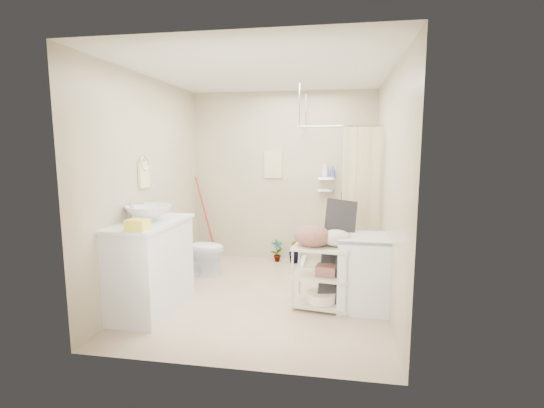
{
  "coord_description": "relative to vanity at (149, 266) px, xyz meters",
  "views": [
    {
      "loc": [
        0.85,
        -4.45,
        1.78
      ],
      "look_at": [
        0.05,
        0.25,
        1.08
      ],
      "focal_mm": 26.0,
      "sensor_mm": 36.0,
      "label": 1
    }
  ],
  "objects": [
    {
      "name": "wall_left",
      "position": [
        -0.24,
        0.6,
        0.81
      ],
      "size": [
        0.04,
        3.2,
        2.6
      ],
      "primitive_type": "cube",
      "color": "#B8AD8F",
      "rests_on": "ground"
    },
    {
      "name": "floor_basket",
      "position": [
        0.1,
        -0.39,
        -0.42
      ],
      "size": [
        0.31,
        0.27,
        0.14
      ],
      "primitive_type": "cube",
      "rotation": [
        0.0,
        0.0,
        -0.38
      ],
      "color": "yellow",
      "rests_on": "ground"
    },
    {
      "name": "shampoo_bottle_b",
      "position": [
        1.92,
        2.11,
        0.91
      ],
      "size": [
        0.08,
        0.08,
        0.15
      ],
      "primitive_type": "imported",
      "rotation": [
        0.0,
        0.0,
        -0.17
      ],
      "color": "#354B9D",
      "rests_on": "shower"
    },
    {
      "name": "floor",
      "position": [
        1.16,
        0.6,
        -0.49
      ],
      "size": [
        3.2,
        3.2,
        0.0
      ],
      "primitive_type": "plane",
      "color": "#BFAB8F",
      "rests_on": "ground"
    },
    {
      "name": "wall_front",
      "position": [
        1.16,
        -1.0,
        0.81
      ],
      "size": [
        2.8,
        0.04,
        2.6
      ],
      "primitive_type": "cube",
      "color": "#B8AD8F",
      "rests_on": "ground"
    },
    {
      "name": "toilet",
      "position": [
        0.12,
        1.24,
        -0.13
      ],
      "size": [
        0.7,
        0.4,
        0.72
      ],
      "primitive_type": "imported",
      "rotation": [
        0.0,
        0.0,
        1.57
      ],
      "color": "silver",
      "rests_on": "ground"
    },
    {
      "name": "wall_right",
      "position": [
        2.56,
        0.6,
        0.81
      ],
      "size": [
        0.04,
        3.2,
        2.6
      ],
      "primitive_type": "cube",
      "color": "#B8AD8F",
      "rests_on": "ground"
    },
    {
      "name": "potted_plant_b",
      "position": [
        1.38,
        1.98,
        -0.31
      ],
      "size": [
        0.24,
        0.21,
        0.37
      ],
      "primitive_type": "imported",
      "rotation": [
        0.0,
        0.0,
        -0.28
      ],
      "color": "brown",
      "rests_on": "ground"
    },
    {
      "name": "laundry_rack",
      "position": [
        1.85,
        0.33,
        -0.07
      ],
      "size": [
        0.66,
        0.44,
        0.85
      ],
      "primitive_type": null,
      "rotation": [
        0.0,
        0.0,
        -0.14
      ],
      "color": "beige",
      "rests_on": "ground"
    },
    {
      "name": "ceiling",
      "position": [
        1.16,
        0.6,
        2.11
      ],
      "size": [
        2.8,
        3.2,
        0.04
      ],
      "primitive_type": "cube",
      "color": "silver",
      "rests_on": "ground"
    },
    {
      "name": "shampoo_bottle_a",
      "position": [
        1.81,
        2.13,
        0.94
      ],
      "size": [
        0.1,
        0.1,
        0.23
      ],
      "primitive_type": "imported",
      "rotation": [
        0.0,
        0.0,
        0.07
      ],
      "color": "white",
      "rests_on": "shower"
    },
    {
      "name": "sink",
      "position": [
        0.01,
        0.04,
        0.58
      ],
      "size": [
        0.52,
        0.52,
        0.17
      ],
      "primitive_type": "imported",
      "rotation": [
        0.0,
        0.0,
        0.07
      ],
      "color": "silver",
      "rests_on": "vanity"
    },
    {
      "name": "washing_machine",
      "position": [
        2.3,
        0.43,
        -0.08
      ],
      "size": [
        0.56,
        0.58,
        0.81
      ],
      "primitive_type": "cube",
      "rotation": [
        0.0,
        0.0,
        -0.01
      ],
      "color": "silver",
      "rests_on": "ground"
    },
    {
      "name": "shower",
      "position": [
        2.01,
        1.65,
        0.56
      ],
      "size": [
        1.1,
        1.1,
        2.1
      ],
      "primitive_type": null,
      "color": "white",
      "rests_on": "ground"
    },
    {
      "name": "ironing_board",
      "position": [
        2.02,
        0.49,
        0.12
      ],
      "size": [
        0.36,
        0.16,
        1.23
      ],
      "primitive_type": null,
      "rotation": [
        0.0,
        0.0,
        0.19
      ],
      "color": "black",
      "rests_on": "ground"
    },
    {
      "name": "towel_ring",
      "position": [
        -0.22,
        0.4,
        0.98
      ],
      "size": [
        0.04,
        0.22,
        0.34
      ],
      "primitive_type": null,
      "color": "#F5E896",
      "rests_on": "wall_left"
    },
    {
      "name": "hanging_towel",
      "position": [
        1.01,
        2.18,
        1.01
      ],
      "size": [
        0.28,
        0.03,
        0.42
      ],
      "primitive_type": "cube",
      "color": "beige",
      "rests_on": "wall_back"
    },
    {
      "name": "counter_basket",
      "position": [
        0.13,
        -0.45,
        0.55
      ],
      "size": [
        0.2,
        0.16,
        0.11
      ],
      "primitive_type": "cube",
      "rotation": [
        0.0,
        0.0,
        -0.05
      ],
      "color": "yellow",
      "rests_on": "vanity"
    },
    {
      "name": "tp_holder",
      "position": [
        -0.2,
        0.65,
        0.23
      ],
      "size": [
        0.08,
        0.12,
        0.14
      ],
      "primitive_type": null,
      "color": "white",
      "rests_on": "wall_left"
    },
    {
      "name": "mop",
      "position": [
        -0.11,
        2.11,
        0.16
      ],
      "size": [
        0.15,
        0.15,
        1.3
      ],
      "primitive_type": null,
      "rotation": [
        0.0,
        0.0,
        -0.21
      ],
      "color": "red",
      "rests_on": "ground"
    },
    {
      "name": "vanity",
      "position": [
        0.0,
        0.0,
        0.0
      ],
      "size": [
        0.66,
        1.13,
        0.98
      ],
      "primitive_type": "cube",
      "rotation": [
        0.0,
        0.0,
        -0.03
      ],
      "color": "silver",
      "rests_on": "ground"
    },
    {
      "name": "potted_plant_a",
      "position": [
        1.1,
        2.01,
        -0.32
      ],
      "size": [
        0.22,
        0.21,
        0.35
      ],
      "primitive_type": "imported",
      "rotation": [
        0.0,
        0.0,
        0.63
      ],
      "color": "brown",
      "rests_on": "ground"
    },
    {
      "name": "wall_back",
      "position": [
        1.16,
        2.2,
        0.81
      ],
      "size": [
        2.8,
        0.04,
        2.6
      ],
      "primitive_type": "cube",
      "color": "#B8AD8F",
      "rests_on": "ground"
    }
  ]
}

